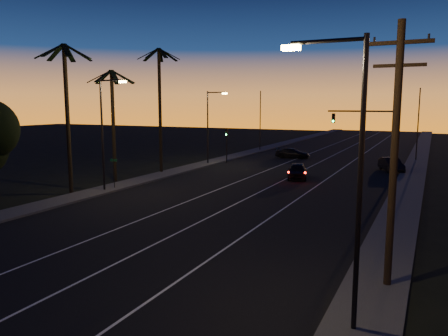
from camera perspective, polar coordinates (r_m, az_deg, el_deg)
The scene contains 21 objects.
road at distance 39.92m, azimuth 6.52°, elevation -1.84°, with size 20.00×170.00×0.01m, color black.
sidewalk_left at distance 44.80m, azimuth -7.13°, elevation -0.64°, with size 2.40×170.00×0.16m, color #363734.
sidewalk_right at distance 37.81m, azimuth 22.77°, elevation -2.90°, with size 2.40×170.00×0.16m, color #363734.
lane_stripe_left at distance 40.99m, azimuth 2.56°, elevation -1.51°, with size 0.12×160.00×0.01m, color silver.
lane_stripe_mid at distance 39.76m, azimuth 7.20°, elevation -1.87°, with size 0.12×160.00×0.01m, color silver.
lane_stripe_right at distance 38.82m, azimuth 12.10°, elevation -2.24°, with size 0.12×160.00×0.01m, color silver.
palm_near at distance 35.79m, azimuth -19.84°, elevation 7.93°, with size 4.25×4.16×11.53m.
palm_mid at distance 40.62m, azimuth -14.31°, elevation 7.00°, with size 4.25×4.16×10.03m.
palm_far at distance 44.81m, azimuth -8.39°, elevation 9.01°, with size 4.25×4.16×12.53m.
streetlight_left_near at distance 35.99m, azimuth -15.30°, elevation 5.34°, with size 2.55×0.26×9.00m.
streetlight_left_far at distance 50.95m, azimuth -1.83°, elevation 6.13°, with size 2.55×0.26×8.50m.
streetlight_right_near at distance 13.42m, azimuth 16.20°, elevation 0.72°, with size 2.55×0.26×9.00m.
street_sign at distance 37.16m, azimuth -14.19°, elevation -0.22°, with size 0.70×0.06×2.60m.
utility_pole at distance 17.27m, azimuth 21.38°, elevation 2.09°, with size 2.20×0.28×10.00m.
signal_mast at distance 47.53m, azimuth 18.86°, elevation 5.19°, with size 7.10×0.41×7.00m.
signal_post at distance 52.32m, azimuth 0.34°, elevation 3.81°, with size 0.28×0.37×4.20m.
far_pole_left at distance 66.61m, azimuth 4.75°, elevation 6.14°, with size 0.14×0.14×9.00m, color black.
far_pole_right at distance 59.22m, azimuth 24.01°, elevation 5.18°, with size 0.14×0.14×9.00m, color black.
lead_car at distance 42.05m, azimuth 9.57°, elevation -0.36°, with size 2.85×5.06×1.47m.
right_car at distance 49.10m, azimuth 21.00°, elevation 0.42°, with size 3.13×4.60×1.44m.
cross_car at distance 57.94m, azimuth 8.90°, elevation 1.93°, with size 4.54×2.07×1.29m.
Camera 1 is at (12.88, -7.13, 7.02)m, focal length 35.00 mm.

